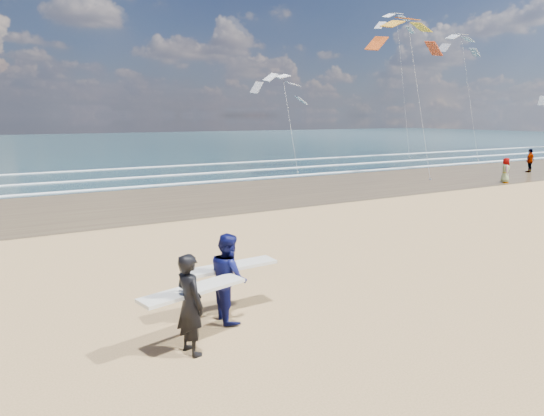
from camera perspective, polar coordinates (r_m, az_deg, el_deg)
wet_sand_strip at (r=35.29m, az=13.39°, el=3.31°), size 220.00×12.00×0.01m
ocean at (r=83.16m, az=-13.07°, el=7.49°), size 220.00×100.00×0.02m
foam_breakers at (r=43.16m, az=4.20°, el=4.96°), size 220.00×11.70×0.05m
surfer_near at (r=9.37m, az=-9.59°, el=-10.92°), size 2.26×1.25×1.96m
surfer_far at (r=10.72m, az=-5.11°, el=-8.02°), size 2.22×1.17×1.95m
beachgoer_0 at (r=35.96m, az=25.78°, el=4.00°), size 0.96×0.95×1.67m
beachgoer_1 at (r=43.54m, az=28.08°, el=4.93°), size 1.13×0.57×1.86m
kite_0 at (r=37.88m, az=16.49°, el=15.01°), size 6.89×4.86×12.80m
kite_1 at (r=40.61m, az=1.93°, el=11.25°), size 5.35×4.69×8.75m
kite_2 at (r=54.65m, az=22.05°, el=13.27°), size 5.67×4.72×13.82m
kite_5 at (r=55.62m, az=15.05°, el=14.81°), size 5.28×4.68×16.37m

